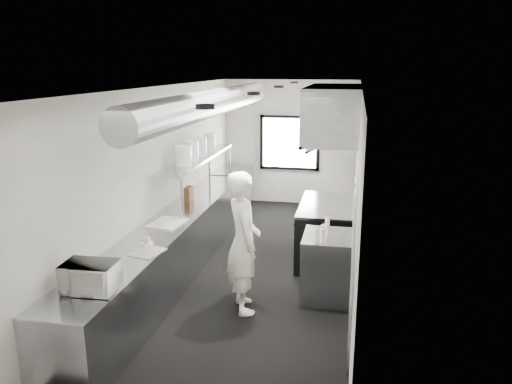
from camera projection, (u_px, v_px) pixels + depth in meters
The scene contains 35 objects.
floor at pixel (254, 270), 7.66m from camera, with size 3.00×8.00×0.01m, color black.
ceiling at pixel (254, 87), 6.96m from camera, with size 3.00×8.00×0.01m, color white.
wall_back at pixel (290, 143), 11.10m from camera, with size 3.00×0.02×2.80m, color silver.
wall_front at pixel (142, 311), 3.51m from camera, with size 3.00×0.02×2.80m, color silver.
wall_left at pixel (159, 179), 7.60m from camera, with size 0.02×8.00×2.80m, color silver.
wall_right at pixel (357, 188), 7.02m from camera, with size 0.02×8.00×2.80m, color silver.
wall_cladding at pixel (353, 237), 7.52m from camera, with size 0.03×5.50×1.10m, color #90939E.
hvac_duct at pixel (215, 102), 7.53m from camera, with size 0.40×0.40×6.40m, color #93959B.
service_window at pixel (290, 143), 11.07m from camera, with size 1.36×0.05×1.25m.
exhaust_hood at pixel (333, 113), 7.51m from camera, with size 0.81×2.20×0.88m.
prep_counter at pixel (172, 249), 7.29m from camera, with size 0.70×6.00×0.90m, color #90939E.
pass_shelf at pixel (198, 159), 8.45m from camera, with size 0.45×3.00×0.68m.
range at pixel (325, 232), 8.01m from camera, with size 0.88×1.60×0.94m.
bottle_station at pixel (327, 267), 6.66m from camera, with size 0.65×0.80×0.90m, color #90939E.
far_work_table at pixel (232, 189), 10.80m from camera, with size 0.70×1.20×0.90m, color #90939E.
notice_sheet_a at pixel (355, 196), 5.84m from camera, with size 0.02×0.28×0.38m, color white.
notice_sheet_b at pixel (354, 208), 5.52m from camera, with size 0.02×0.28×0.38m, color white.
line_cook at pixel (243, 242), 6.24m from camera, with size 0.67×0.44×1.84m, color white.
microwave at pixel (90, 277), 4.91m from camera, with size 0.49×0.38×0.30m, color white.
deli_tub_a at pixel (79, 279), 5.12m from camera, with size 0.13×0.13×0.09m, color #AAB0A2.
deli_tub_b at pixel (100, 267), 5.41m from camera, with size 0.14×0.14×0.10m, color #AAB0A2.
newspaper at pixel (148, 252), 5.95m from camera, with size 0.31×0.39×0.01m, color beige.
small_plate at pixel (147, 243), 6.24m from camera, with size 0.16×0.16×0.01m, color white.
pastry at pixel (147, 240), 6.22m from camera, with size 0.09×0.09×0.09m, color #D1BE6E.
cutting_board at pixel (167, 223), 7.05m from camera, with size 0.42×0.55×0.02m, color silver.
knife_block at pixel (189, 194), 8.20m from camera, with size 0.10×0.22×0.24m, color brown.
plate_stack_a at pixel (183, 156), 7.72m from camera, with size 0.26×0.26×0.31m, color white.
plate_stack_b at pixel (191, 151), 8.09m from camera, with size 0.25×0.25×0.33m, color white.
plate_stack_c at pixel (200, 147), 8.54m from camera, with size 0.23×0.23×0.32m, color white.
plate_stack_d at pixel (210, 142), 9.04m from camera, with size 0.21×0.21×0.33m, color white.
squeeze_bottle_a at pixel (322, 235), 6.28m from camera, with size 0.06×0.06×0.18m, color silver.
squeeze_bottle_b at pixel (323, 232), 6.39m from camera, with size 0.06×0.06×0.19m, color silver.
squeeze_bottle_c at pixel (327, 230), 6.51m from camera, with size 0.06×0.06×0.17m, color silver.
squeeze_bottle_d at pixel (327, 226), 6.64m from camera, with size 0.06×0.06×0.18m, color silver.
squeeze_bottle_e at pixel (327, 222), 6.84m from camera, with size 0.05×0.05×0.16m, color silver.
Camera 1 is at (1.43, -6.96, 3.11)m, focal length 34.44 mm.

